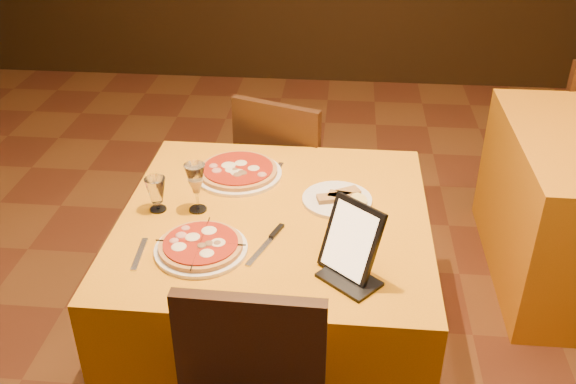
# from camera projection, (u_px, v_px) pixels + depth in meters

# --- Properties ---
(main_table) EXTENTS (1.10, 1.10, 0.75)m
(main_table) POSITION_uv_depth(u_px,v_px,m) (276.00, 296.00, 2.49)
(main_table) COLOR orange
(main_table) RESTS_ON floor
(chair_main_far) EXTENTS (0.54, 0.54, 0.91)m
(chair_main_far) POSITION_uv_depth(u_px,v_px,m) (294.00, 176.00, 3.15)
(chair_main_far) COLOR black
(chair_main_far) RESTS_ON floor
(chair_side_far) EXTENTS (0.44, 0.44, 0.91)m
(chair_side_far) POSITION_uv_depth(u_px,v_px,m) (575.00, 125.00, 3.66)
(chair_side_far) COLOR black
(chair_side_far) RESTS_ON floor
(pizza_near) EXTENTS (0.31, 0.31, 0.03)m
(pizza_near) POSITION_uv_depth(u_px,v_px,m) (201.00, 247.00, 2.10)
(pizza_near) COLOR white
(pizza_near) RESTS_ON main_table
(pizza_far) EXTENTS (0.35, 0.35, 0.03)m
(pizza_far) POSITION_uv_depth(u_px,v_px,m) (238.00, 172.00, 2.54)
(pizza_far) COLOR white
(pizza_far) RESTS_ON main_table
(cutlet_dish) EXTENTS (0.26, 0.26, 0.03)m
(cutlet_dish) POSITION_uv_depth(u_px,v_px,m) (337.00, 198.00, 2.37)
(cutlet_dish) COLOR white
(cutlet_dish) RESTS_ON main_table
(wine_glass) EXTENTS (0.08, 0.08, 0.19)m
(wine_glass) POSITION_uv_depth(u_px,v_px,m) (196.00, 187.00, 2.28)
(wine_glass) COLOR #DEC07E
(wine_glass) RESTS_ON main_table
(water_glass) EXTENTS (0.08, 0.08, 0.13)m
(water_glass) POSITION_uv_depth(u_px,v_px,m) (156.00, 194.00, 2.30)
(water_glass) COLOR white
(water_glass) RESTS_ON main_table
(tablet) EXTENTS (0.21, 0.20, 0.23)m
(tablet) POSITION_uv_depth(u_px,v_px,m) (351.00, 240.00, 1.96)
(tablet) COLOR black
(tablet) RESTS_ON main_table
(knife) EXTENTS (0.10, 0.24, 0.01)m
(knife) POSITION_uv_depth(u_px,v_px,m) (265.00, 246.00, 2.13)
(knife) COLOR #BBBCC2
(knife) RESTS_ON main_table
(fork_near) EXTENTS (0.03, 0.18, 0.01)m
(fork_near) POSITION_uv_depth(u_px,v_px,m) (140.00, 254.00, 2.09)
(fork_near) COLOR #AEADB4
(fork_near) RESTS_ON main_table
(fork_far) EXTENTS (0.05, 0.17, 0.01)m
(fork_far) POSITION_uv_depth(u_px,v_px,m) (276.00, 173.00, 2.56)
(fork_far) COLOR #ABAAB1
(fork_far) RESTS_ON main_table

